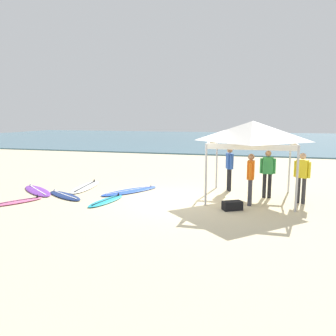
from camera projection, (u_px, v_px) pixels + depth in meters
ground_plane at (182, 201)px, 11.61m from camera, size 80.00×80.00×0.00m
sea at (239, 139)px, 42.09m from camera, size 80.00×36.00×0.10m
canopy_tent at (253, 131)px, 11.70m from camera, size 2.91×2.91×2.75m
surfboard_navy at (65, 195)px, 12.32m from camera, size 2.07×1.56×0.19m
surfboard_blue at (130, 191)px, 13.08m from camera, size 1.97×2.52×0.19m
surfboard_cyan at (106, 201)px, 11.54m from camera, size 0.82×1.91×0.19m
surfboard_white at (85, 187)px, 13.81m from camera, size 0.97×2.56×0.19m
surfboard_pink at (16, 202)px, 11.40m from camera, size 1.36×1.82×0.19m
surfboard_purple at (37, 191)px, 13.13m from camera, size 2.37×2.06×0.19m
person_yellow at (302, 174)px, 11.20m from camera, size 0.51×0.35×1.71m
person_orange at (251, 176)px, 10.97m from camera, size 0.24×0.55×1.71m
person_blue at (229, 166)px, 13.13m from camera, size 0.33×0.52×1.71m
person_green at (268, 171)px, 11.97m from camera, size 0.55×0.24×1.71m
gear_bag_near_tent at (232, 206)px, 10.52m from camera, size 0.68×0.57×0.28m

